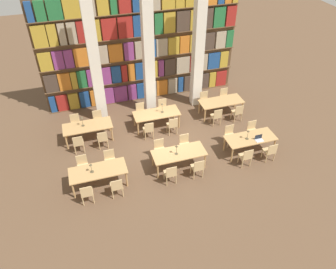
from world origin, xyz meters
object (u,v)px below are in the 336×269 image
(reading_table_2, at_px, (250,139))
(pillar_center, at_px, (148,53))
(chair_7, at_px, (185,144))
(chair_5, at_px, (160,149))
(chair_11, at_px, (252,130))
(chair_15, at_px, (98,119))
(chair_2, at_px, (117,186))
(chair_14, at_px, (103,139))
(reading_table_5, at_px, (221,102))
(reading_table_3, at_px, (88,127))
(reading_table_0, at_px, (98,172))
(chair_22, at_px, (238,112))
(pillar_right, at_px, (198,47))
(chair_21, at_px, (205,100))
(chair_9, at_px, (230,135))
(desk_lamp_3, at_px, (82,120))
(chair_20, at_px, (217,116))
(chair_17, at_px, (141,111))
(chair_6, at_px, (198,167))
(laptop, at_px, (259,139))
(chair_19, at_px, (163,108))
(chair_8, at_px, (246,156))
(chair_18, at_px, (172,125))
(desk_lamp_1, at_px, (177,148))
(reading_table_4, at_px, (157,114))
(desk_lamp_2, at_px, (248,133))
(chair_1, at_px, (83,165))
(chair_23, at_px, (224,96))
(chair_16, at_px, (149,129))
(pillar_left, at_px, (94,60))
(reading_table_1, at_px, (179,154))
(chair_0, at_px, (87,193))
(desk_lamp_0, at_px, (91,167))
(desk_lamp_4, at_px, (162,106))
(chair_4, at_px, (171,173))
(chair_13, at_px, (75,123))
(chair_10, at_px, (270,151))

(reading_table_2, bearing_deg, pillar_center, 126.66)
(chair_7, bearing_deg, chair_5, 0.00)
(chair_11, relative_size, chair_15, 1.00)
(chair_2, bearing_deg, chair_14, 91.75)
(chair_14, height_order, reading_table_5, chair_14)
(reading_table_3, bearing_deg, reading_table_0, -88.70)
(chair_22, bearing_deg, pillar_right, 122.76)
(reading_table_2, bearing_deg, chair_21, 98.33)
(chair_2, xyz_separation_m, reading_table_3, (-0.60, 3.57, 0.19))
(chair_9, relative_size, chair_11, 1.00)
(desk_lamp_3, bearing_deg, chair_20, -6.42)
(chair_15, relative_size, desk_lamp_3, 1.85)
(reading_table_3, distance_m, chair_17, 2.63)
(chair_6, bearing_deg, laptop, 9.93)
(chair_2, xyz_separation_m, chair_19, (3.00, 4.34, 0.00))
(pillar_center, relative_size, chair_14, 6.78)
(chair_8, height_order, chair_17, same)
(pillar_center, distance_m, chair_18, 3.32)
(chair_8, xyz_separation_m, chair_21, (0.02, 4.34, 0.00))
(desk_lamp_1, bearing_deg, reading_table_4, 89.75)
(chair_15, distance_m, reading_table_4, 2.66)
(chair_2, height_order, desk_lamp_2, desk_lamp_2)
(chair_15, xyz_separation_m, reading_table_5, (5.77, -0.62, 0.19))
(chair_6, bearing_deg, desk_lamp_3, 137.29)
(chair_1, height_order, reading_table_2, chair_1)
(chair_2, bearing_deg, chair_23, 35.32)
(reading_table_5, bearing_deg, reading_table_2, -90.21)
(chair_1, relative_size, chair_21, 1.00)
(chair_16, xyz_separation_m, chair_21, (3.23, 1.51, 0.00))
(pillar_left, distance_m, chair_14, 3.33)
(chair_2, relative_size, chair_21, 1.00)
(reading_table_1, bearing_deg, chair_18, 78.86)
(chair_11, bearing_deg, chair_0, 11.83)
(desk_lamp_0, height_order, desk_lamp_4, desk_lamp_4)
(desk_lamp_3, xyz_separation_m, chair_17, (2.68, 0.72, -0.59))
(reading_table_0, relative_size, chair_5, 2.35)
(chair_8, distance_m, reading_table_3, 6.71)
(chair_11, distance_m, chair_19, 4.26)
(chair_4, xyz_separation_m, chair_19, (0.98, 4.29, 0.00))
(chair_0, height_order, desk_lamp_2, desk_lamp_2)
(chair_11, bearing_deg, chair_20, -53.85)
(chair_18, height_order, chair_20, same)
(chair_9, relative_size, chair_13, 1.00)
(chair_16, bearing_deg, chair_4, -87.92)
(reading_table_1, distance_m, chair_23, 5.13)
(pillar_left, xyz_separation_m, desk_lamp_2, (5.30, -4.25, -1.95))
(reading_table_0, bearing_deg, reading_table_2, 0.62)
(chair_9, relative_size, chair_22, 1.00)
(reading_table_2, relative_size, chair_16, 2.35)
(chair_10, distance_m, reading_table_5, 3.65)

